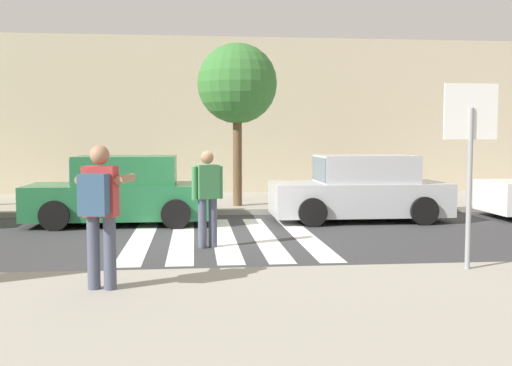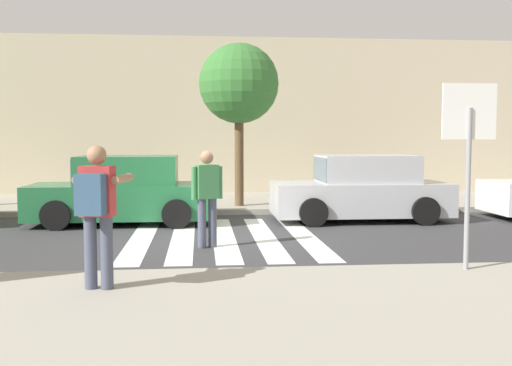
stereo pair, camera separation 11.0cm
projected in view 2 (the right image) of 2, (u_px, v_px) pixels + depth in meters
The scene contains 15 objects.
ground_plane at pixel (224, 239), 11.56m from camera, with size 120.00×120.00×0.00m, color #38383A.
sidewalk_near at pixel (252, 346), 5.40m from camera, with size 60.00×6.00×0.14m, color #9E998C.
sidewalk_far at pixel (216, 202), 17.52m from camera, with size 60.00×4.80×0.14m, color #9E998C.
building_facade_far at pixel (212, 119), 21.69m from camera, with size 56.00×4.00×5.27m, color beige.
crosswalk_stripe_0 at pixel (141, 238), 11.61m from camera, with size 0.44×5.20×0.01m, color silver.
crosswalk_stripe_1 at pixel (183, 238), 11.69m from camera, with size 0.44×5.20×0.01m, color silver.
crosswalk_stripe_2 at pixel (224, 237), 11.76m from camera, with size 0.44×5.20×0.01m, color silver.
crosswalk_stripe_3 at pixel (264, 237), 11.84m from camera, with size 0.44×5.20×0.01m, color silver.
crosswalk_stripe_4 at pixel (304, 236), 11.91m from camera, with size 0.44×5.20×0.01m, color silver.
stop_sign at pixel (469, 134), 8.15m from camera, with size 0.76×0.08×2.55m.
photographer_with_backpack at pixel (97, 204), 7.10m from camera, with size 0.68×0.91×1.72m.
pedestrian_crossing at pixel (207, 193), 10.61m from camera, with size 0.55×0.35×1.72m.
parked_car_green at pixel (123, 192), 13.59m from camera, with size 4.10×1.92×1.55m.
parked_car_silver at pixel (362, 190), 14.10m from camera, with size 4.10×1.92×1.55m.
street_tree_center at pixel (239, 85), 15.82m from camera, with size 2.12×2.12×4.31m.
Camera 2 is at (-0.45, -11.46, 1.95)m, focal length 42.00 mm.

